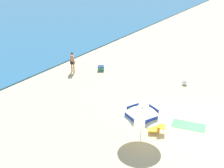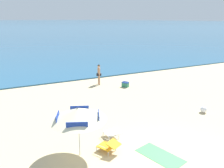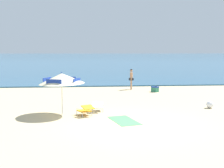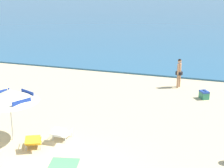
{
  "view_description": "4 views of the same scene",
  "coord_description": "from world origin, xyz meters",
  "px_view_note": "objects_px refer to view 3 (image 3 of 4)",
  "views": [
    {
      "loc": [
        -14.17,
        -4.13,
        9.19
      ],
      "look_at": [
        0.53,
        6.2,
        0.7
      ],
      "focal_mm": 49.18,
      "sensor_mm": 36.0,
      "label": 1
    },
    {
      "loc": [
        -5.35,
        -5.49,
        5.02
      ],
      "look_at": [
        0.59,
        6.16,
        1.32
      ],
      "focal_mm": 37.33,
      "sensor_mm": 36.0,
      "label": 2
    },
    {
      "loc": [
        -1.83,
        -11.12,
        2.86
      ],
      "look_at": [
        -0.1,
        6.97,
        0.85
      ],
      "focal_mm": 45.84,
      "sensor_mm": 36.0,
      "label": 3
    },
    {
      "loc": [
        4.28,
        -7.48,
        5.41
      ],
      "look_at": [
        -0.36,
        5.69,
        1.35
      ],
      "focal_mm": 54.8,
      "sensor_mm": 36.0,
      "label": 4
    }
  ],
  "objects_px": {
    "cooler_box": "(155,89)",
    "person_standing_near_shore": "(131,78)",
    "beach_ball": "(210,105)",
    "beach_towel": "(124,121)",
    "lounge_chair_under_umbrella": "(86,110)",
    "lounge_chair_beside_umbrella": "(98,106)",
    "beach_umbrella_striped_main": "(62,78)"
  },
  "relations": [
    {
      "from": "beach_ball",
      "to": "beach_towel",
      "type": "distance_m",
      "value": 5.31
    },
    {
      "from": "lounge_chair_under_umbrella",
      "to": "beach_ball",
      "type": "distance_m",
      "value": 6.5
    },
    {
      "from": "beach_umbrella_striped_main",
      "to": "lounge_chair_beside_umbrella",
      "type": "bearing_deg",
      "value": 18.45
    },
    {
      "from": "cooler_box",
      "to": "lounge_chair_beside_umbrella",
      "type": "bearing_deg",
      "value": -124.28
    },
    {
      "from": "lounge_chair_under_umbrella",
      "to": "beach_ball",
      "type": "relative_size",
      "value": 2.72
    },
    {
      "from": "lounge_chair_under_umbrella",
      "to": "person_standing_near_shore",
      "type": "bearing_deg",
      "value": 68.33
    },
    {
      "from": "lounge_chair_under_umbrella",
      "to": "person_standing_near_shore",
      "type": "height_order",
      "value": "person_standing_near_shore"
    },
    {
      "from": "lounge_chair_under_umbrella",
      "to": "beach_umbrella_striped_main",
      "type": "bearing_deg",
      "value": 163.26
    },
    {
      "from": "beach_towel",
      "to": "beach_ball",
      "type": "bearing_deg",
      "value": 25.57
    },
    {
      "from": "lounge_chair_under_umbrella",
      "to": "beach_towel",
      "type": "xyz_separation_m",
      "value": [
        1.61,
        -1.14,
        -0.27
      ]
    },
    {
      "from": "beach_ball",
      "to": "person_standing_near_shore",
      "type": "bearing_deg",
      "value": 109.82
    },
    {
      "from": "person_standing_near_shore",
      "to": "cooler_box",
      "type": "distance_m",
      "value": 2.27
    },
    {
      "from": "beach_umbrella_striped_main",
      "to": "lounge_chair_beside_umbrella",
      "type": "xyz_separation_m",
      "value": [
        1.67,
        0.56,
        -1.4
      ]
    },
    {
      "from": "lounge_chair_under_umbrella",
      "to": "lounge_chair_beside_umbrella",
      "type": "height_order",
      "value": "lounge_chair_under_umbrella"
    },
    {
      "from": "lounge_chair_beside_umbrella",
      "to": "person_standing_near_shore",
      "type": "bearing_deg",
      "value": 69.86
    },
    {
      "from": "lounge_chair_beside_umbrella",
      "to": "beach_towel",
      "type": "relative_size",
      "value": 0.48
    },
    {
      "from": "cooler_box",
      "to": "beach_towel",
      "type": "height_order",
      "value": "cooler_box"
    },
    {
      "from": "cooler_box",
      "to": "beach_ball",
      "type": "height_order",
      "value": "cooler_box"
    },
    {
      "from": "person_standing_near_shore",
      "to": "beach_ball",
      "type": "height_order",
      "value": "person_standing_near_shore"
    },
    {
      "from": "person_standing_near_shore",
      "to": "beach_towel",
      "type": "height_order",
      "value": "person_standing_near_shore"
    },
    {
      "from": "beach_towel",
      "to": "lounge_chair_under_umbrella",
      "type": "bearing_deg",
      "value": 144.68
    },
    {
      "from": "lounge_chair_under_umbrella",
      "to": "beach_ball",
      "type": "bearing_deg",
      "value": 10.2
    },
    {
      "from": "person_standing_near_shore",
      "to": "lounge_chair_beside_umbrella",
      "type": "bearing_deg",
      "value": -110.14
    },
    {
      "from": "lounge_chair_under_umbrella",
      "to": "lounge_chair_beside_umbrella",
      "type": "bearing_deg",
      "value": 55.76
    },
    {
      "from": "lounge_chair_beside_umbrella",
      "to": "lounge_chair_under_umbrella",
      "type": "bearing_deg",
      "value": -124.24
    },
    {
      "from": "lounge_chair_under_umbrella",
      "to": "beach_ball",
      "type": "xyz_separation_m",
      "value": [
        6.39,
        1.15,
        -0.09
      ]
    },
    {
      "from": "beach_umbrella_striped_main",
      "to": "beach_towel",
      "type": "distance_m",
      "value": 3.48
    },
    {
      "from": "lounge_chair_under_umbrella",
      "to": "beach_towel",
      "type": "distance_m",
      "value": 1.99
    },
    {
      "from": "beach_towel",
      "to": "lounge_chair_beside_umbrella",
      "type": "bearing_deg",
      "value": 116.61
    },
    {
      "from": "person_standing_near_shore",
      "to": "beach_ball",
      "type": "relative_size",
      "value": 4.33
    },
    {
      "from": "cooler_box",
      "to": "person_standing_near_shore",
      "type": "bearing_deg",
      "value": 134.02
    },
    {
      "from": "lounge_chair_beside_umbrella",
      "to": "cooler_box",
      "type": "height_order",
      "value": "lounge_chair_beside_umbrella"
    }
  ]
}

